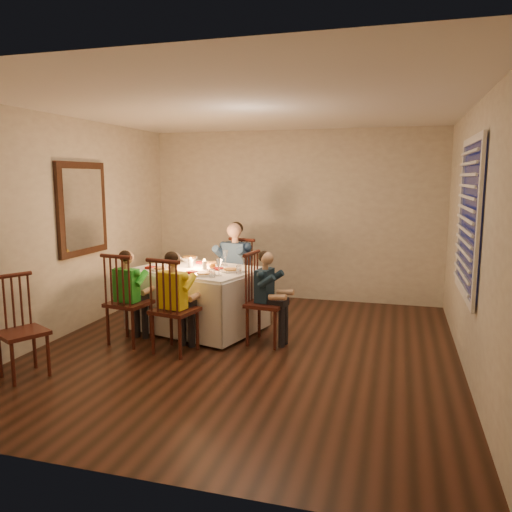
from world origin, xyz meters
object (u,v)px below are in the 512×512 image
(child_teal, at_px, (267,343))
(chair_near_right, at_px, (176,352))
(serving_bowl, at_px, (189,259))
(dining_table, at_px, (198,286))
(child_yellow, at_px, (176,352))
(adult, at_px, (235,315))
(chair_extra, at_px, (26,376))
(chair_adult, at_px, (235,315))
(chair_end, at_px, (267,343))
(child_green, at_px, (131,343))
(chair_near_left, at_px, (131,343))

(child_teal, bearing_deg, chair_near_right, 129.03)
(chair_near_right, height_order, serving_bowl, serving_bowl)
(dining_table, height_order, chair_near_right, dining_table)
(dining_table, bearing_deg, child_yellow, -68.96)
(adult, bearing_deg, chair_extra, -101.11)
(chair_adult, bearing_deg, chair_end, -40.11)
(child_yellow, height_order, serving_bowl, serving_bowl)
(chair_extra, bearing_deg, adult, 1.43)
(dining_table, distance_m, child_green, 1.05)
(child_teal, bearing_deg, child_yellow, 129.03)
(chair_end, xyz_separation_m, serving_bowl, (-1.27, 0.74, 0.80))
(chair_end, distance_m, child_teal, 0.00)
(adult, bearing_deg, chair_near_right, -81.08)
(chair_near_right, bearing_deg, chair_end, -137.09)
(serving_bowl, bearing_deg, child_green, -102.31)
(chair_end, xyz_separation_m, adult, (-0.73, 1.02, 0.00))
(chair_near_left, xyz_separation_m, serving_bowl, (0.25, 1.15, 0.80))
(chair_near_right, distance_m, child_yellow, 0.00)
(chair_adult, bearing_deg, child_green, -104.28)
(chair_near_right, bearing_deg, adult, -85.01)
(chair_extra, height_order, adult, adult)
(chair_adult, relative_size, child_green, 0.98)
(serving_bowl, bearing_deg, chair_extra, -107.02)
(chair_end, bearing_deg, adult, 42.09)
(dining_table, height_order, serving_bowl, serving_bowl)
(serving_bowl, bearing_deg, adult, 27.88)
(adult, height_order, child_teal, adult)
(chair_end, bearing_deg, child_green, 112.12)
(child_yellow, bearing_deg, chair_extra, 53.69)
(serving_bowl, bearing_deg, chair_near_left, -102.31)
(dining_table, bearing_deg, child_teal, -1.70)
(adult, relative_size, serving_bowl, 5.71)
(chair_near_left, xyz_separation_m, child_teal, (1.52, 0.42, 0.00))
(adult, bearing_deg, chair_adult, 0.00)
(adult, bearing_deg, child_yellow, -81.08)
(adult, distance_m, serving_bowl, 1.01)
(chair_near_left, relative_size, child_teal, 0.99)
(chair_end, relative_size, chair_extra, 1.07)
(chair_extra, bearing_deg, child_green, 5.60)
(chair_adult, distance_m, child_yellow, 1.59)
(dining_table, xyz_separation_m, child_teal, (0.97, -0.29, -0.55))
(chair_near_left, xyz_separation_m, child_green, (0.00, 0.00, 0.00))
(chair_adult, bearing_deg, child_teal, -40.11)
(chair_near_left, xyz_separation_m, child_yellow, (0.64, -0.14, 0.00))
(chair_adult, height_order, child_green, child_green)
(chair_near_right, relative_size, chair_end, 1.00)
(dining_table, bearing_deg, child_green, -112.52)
(chair_near_right, xyz_separation_m, chair_end, (0.88, 0.56, 0.00))
(child_green, xyz_separation_m, child_yellow, (0.64, -0.14, 0.00))
(chair_end, distance_m, adult, 1.25)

